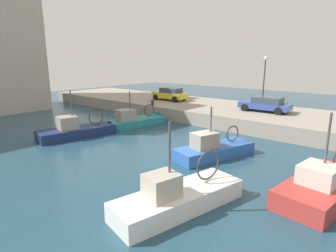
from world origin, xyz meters
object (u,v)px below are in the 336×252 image
fishing_boat_red (325,191)px  fishing_boat_navy (82,134)px  fishing_boat_white (185,203)px  parked_car_blue (266,104)px  mooring_bollard_mid (153,103)px  fishing_boat_blue (218,154)px  parked_car_yellow (170,94)px  quay_streetlamp (264,74)px  fishing_boat_teal (139,123)px

fishing_boat_red → fishing_boat_navy: bearing=95.2°
fishing_boat_white → parked_car_blue: fishing_boat_white is taller
fishing_boat_white → mooring_bollard_mid: size_ratio=11.92×
fishing_boat_blue → parked_car_yellow: (9.88, 12.18, 1.80)m
fishing_boat_navy → quay_streetlamp: bearing=-29.9°
fishing_boat_navy → fishing_boat_white: fishing_boat_white is taller
fishing_boat_blue → quay_streetlamp: quay_streetlamp is taller
fishing_boat_white → mooring_bollard_mid: (12.03, 13.23, 1.36)m
fishing_boat_red → fishing_boat_blue: size_ratio=1.05×
fishing_boat_navy → mooring_bollard_mid: (8.73, 0.76, 1.34)m
fishing_boat_teal → fishing_boat_white: size_ratio=0.97×
mooring_bollard_mid → quay_streetlamp: bearing=-57.9°
fishing_boat_teal → quay_streetlamp: 12.47m
fishing_boat_teal → fishing_boat_blue: fishing_boat_blue is taller
fishing_boat_red → mooring_bollard_mid: (7.21, 17.28, 1.36)m
fishing_boat_red → parked_car_blue: size_ratio=1.46×
fishing_boat_red → quay_streetlamp: size_ratio=1.33×
fishing_boat_navy → fishing_boat_white: size_ratio=1.02×
fishing_boat_red → quay_streetlamp: bearing=32.7°
fishing_boat_red → quay_streetlamp: (12.86, 8.26, 4.34)m
fishing_boat_red → parked_car_yellow: fishing_boat_red is taller
parked_car_blue → mooring_bollard_mid: (-4.14, 9.94, -0.41)m
parked_car_blue → fishing_boat_red: bearing=-147.1°
fishing_boat_navy → quay_streetlamp: quay_streetlamp is taller
mooring_bollard_mid → fishing_boat_red: bearing=-112.7°
fishing_boat_teal → fishing_boat_red: size_ratio=0.98×
parked_car_yellow → quay_streetlamp: bearing=-80.5°
fishing_boat_white → parked_car_yellow: bearing=41.8°
fishing_boat_blue → parked_car_blue: size_ratio=1.38×
fishing_boat_white → mooring_bollard_mid: fishing_boat_white is taller
fishing_boat_teal → fishing_boat_navy: fishing_boat_navy is taller
parked_car_yellow → quay_streetlamp: quay_streetlamp is taller
fishing_boat_blue → fishing_boat_teal: bearing=74.5°
fishing_boat_blue → quay_streetlamp: 12.52m
fishing_boat_navy → fishing_boat_teal: bearing=-6.1°
fishing_boat_blue → parked_car_blue: 10.27m
mooring_bollard_mid → quay_streetlamp: size_ratio=0.11×
fishing_boat_red → parked_car_blue: 13.63m
fishing_boat_navy → quay_streetlamp: (14.38, -8.26, 4.32)m
fishing_boat_teal → fishing_boat_navy: bearing=173.9°
fishing_boat_red → parked_car_yellow: bearing=58.6°
fishing_boat_blue → fishing_boat_navy: bearing=105.2°
mooring_bollard_mid → fishing_boat_white: bearing=-132.3°
fishing_boat_teal → fishing_boat_white: (-8.83, -11.88, -0.02)m
parked_car_blue → parked_car_yellow: 10.99m
fishing_boat_red → parked_car_blue: fishing_boat_red is taller
parked_car_blue → parked_car_yellow: (-0.17, 10.99, 0.05)m
fishing_boat_white → parked_car_blue: 16.59m
fishing_boat_blue → fishing_boat_navy: 10.75m
fishing_boat_blue → quay_streetlamp: (11.56, 2.12, 4.32)m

